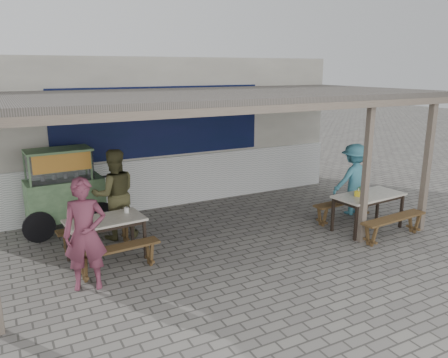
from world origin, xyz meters
TOP-DOWN VIEW (x-y plane):
  - ground at (0.00, 0.00)m, footprint 60.00×60.00m
  - back_wall at (-0.00, 3.58)m, footprint 9.00×1.28m
  - warung_roof at (0.02, 0.90)m, footprint 9.00×4.21m
  - table_left at (-2.17, 0.56)m, footprint 1.35×0.83m
  - bench_left_street at (-2.13, -0.03)m, footprint 1.41×0.39m
  - bench_left_wall at (-2.22, 1.15)m, footprint 1.41×0.39m
  - table_right at (2.94, -0.46)m, footprint 1.54×0.83m
  - bench_right_street at (2.99, -1.09)m, footprint 1.61×0.40m
  - bench_right_wall at (2.90, 0.18)m, footprint 1.61×0.40m
  - vendor_cart at (-2.57, 2.39)m, footprint 2.12×0.91m
  - patron_street_side at (-2.65, -0.31)m, footprint 0.72×0.57m
  - patron_wall_side at (-1.75, 1.52)m, footprint 0.90×0.73m
  - patron_right_table at (3.41, 0.46)m, footprint 1.06×0.63m
  - tissue_box at (2.66, -0.45)m, footprint 0.14×0.14m
  - donation_box at (2.88, -0.33)m, footprint 0.23×0.20m
  - condiment_jar at (-1.75, 0.73)m, footprint 0.08×0.08m
  - condiment_bowl at (-2.50, 0.58)m, footprint 0.18×0.18m

SIDE VIEW (x-z plane):
  - ground at x=0.00m, z-range 0.00..0.00m
  - bench_left_street at x=-2.13m, z-range 0.11..0.56m
  - bench_left_wall at x=-2.22m, z-range 0.11..0.56m
  - bench_right_street at x=2.99m, z-range 0.12..0.57m
  - bench_right_wall at x=2.90m, z-range 0.12..0.57m
  - table_left at x=-2.17m, z-range 0.30..1.05m
  - table_right at x=2.94m, z-range 0.30..1.05m
  - condiment_bowl at x=-2.50m, z-range 0.75..0.79m
  - condiment_jar at x=-1.75m, z-range 0.75..0.85m
  - tissue_box at x=2.66m, z-range 0.75..0.86m
  - patron_right_table at x=3.41m, z-range 0.00..1.62m
  - donation_box at x=2.88m, z-range 0.75..0.88m
  - patron_street_side at x=-2.65m, z-range 0.00..1.72m
  - patron_wall_side at x=-1.75m, z-range 0.00..1.77m
  - vendor_cart at x=-2.57m, z-range 0.07..1.78m
  - back_wall at x=0.00m, z-range -0.03..3.47m
  - warung_roof at x=0.02m, z-range 1.31..4.12m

